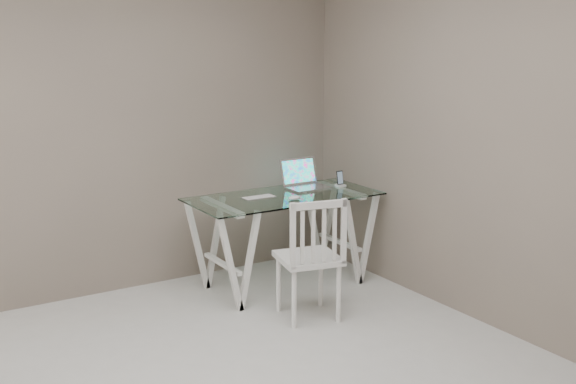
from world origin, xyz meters
The scene contains 7 objects.
room centered at (-0.06, 0.02, 1.72)m, with size 4.50×4.52×2.71m.
desk centered at (1.20, 1.63, 0.38)m, with size 1.50×0.70×0.75m.
chair centered at (0.99, 0.92, 0.50)m, with size 0.49×0.49×0.90m.
laptop centered at (1.50, 1.81, 0.80)m, with size 0.33×0.30×0.23m.
keyboard centered at (0.99, 1.67, 0.75)m, with size 0.26×0.11×0.01m, color silver.
mouse centered at (1.20, 1.47, 0.76)m, with size 0.10×0.06×0.03m, color white.
phone_dock centered at (1.78, 1.68, 0.78)m, with size 0.07×0.07×0.13m.
Camera 1 is at (-1.69, -3.07, 2.01)m, focal length 45.00 mm.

